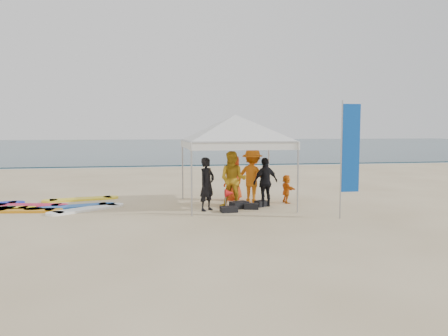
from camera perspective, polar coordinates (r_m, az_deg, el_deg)
name	(u,v)px	position (r m, az deg, el deg)	size (l,w,h in m)	color
ground	(219,217)	(12.69, -0.66, -6.46)	(120.00, 120.00, 0.00)	beige
ocean	(159,145)	(72.35, -8.46, 2.97)	(160.00, 84.00, 0.08)	#0C2633
shoreline_foam	(176,166)	(30.65, -6.23, 0.25)	(160.00, 1.20, 0.01)	silver
person_black_a	(207,184)	(13.63, -2.24, -2.12)	(0.61, 0.40, 1.67)	black
person_yellow	(233,180)	(14.09, 1.18, -1.53)	(0.89, 0.70, 1.84)	gold
person_orange_a	(252,177)	(14.69, 3.73, -1.17)	(1.22, 0.70, 1.89)	orange
person_black_b	(265,182)	(14.40, 5.44, -1.85)	(0.95, 0.40, 1.62)	black
person_orange_b	(234,178)	(15.65, 1.26, -1.28)	(0.79, 0.52, 1.62)	#C63B11
person_seated	(286,189)	(15.22, 8.16, -2.72)	(0.91, 0.29, 0.98)	orange
canopy_tent	(235,115)	(14.50, 1.47, 6.94)	(4.58, 4.58, 3.46)	#A5A5A8
feather_flag	(350,150)	(12.82, 16.10, 2.32)	(0.57, 0.04, 3.34)	#A5A5A8
marker_pennant	(229,193)	(14.01, 0.70, -3.32)	(0.28, 0.28, 0.64)	#A5A5A8
gear_pile	(243,206)	(13.97, 2.44, -5.00)	(1.70, 1.15, 0.22)	black
surfboard_spread	(34,207)	(15.53, -23.62, -4.64)	(5.56, 3.42, 0.07)	yellow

